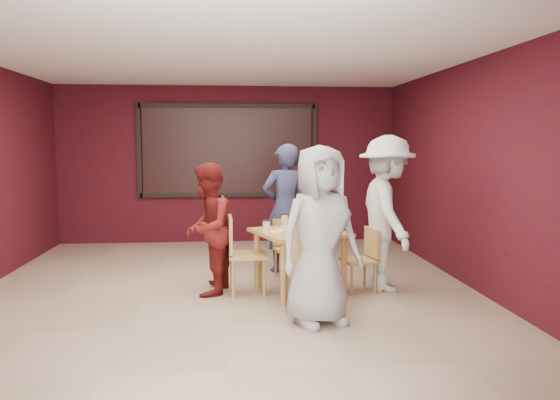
{
  "coord_description": "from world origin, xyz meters",
  "views": [
    {
      "loc": [
        0.04,
        -6.36,
        1.79
      ],
      "look_at": [
        0.61,
        -0.06,
        1.12
      ],
      "focal_mm": 35.0,
      "sensor_mm": 36.0,
      "label": 1
    }
  ],
  "objects": [
    {
      "name": "chair_right",
      "position": [
        1.63,
        -0.02,
        0.44
      ],
      "size": [
        0.43,
        0.43,
        0.77
      ],
      "color": "#BD8A49",
      "rests_on": "floor"
    },
    {
      "name": "chair_left",
      "position": [
        0.15,
        0.03,
        0.53
      ],
      "size": [
        0.46,
        0.46,
        0.93
      ],
      "color": "#BD8A49",
      "rests_on": "floor"
    },
    {
      "name": "dining_table",
      "position": [
        0.84,
        -0.06,
        0.67
      ],
      "size": [
        1.22,
        1.22,
        0.91
      ],
      "color": "#B38A49",
      "rests_on": "floor"
    },
    {
      "name": "diner_left",
      "position": [
        -0.24,
        0.04,
        0.78
      ],
      "size": [
        0.73,
        0.86,
        1.56
      ],
      "primitive_type": "imported",
      "rotation": [
        0.0,
        0.0,
        -1.78
      ],
      "color": "maroon",
      "rests_on": "floor"
    },
    {
      "name": "diner_back",
      "position": [
        0.79,
        1.11,
        0.89
      ],
      "size": [
        0.72,
        0.54,
        1.78
      ],
      "primitive_type": "imported",
      "rotation": [
        0.0,
        0.0,
        3.33
      ],
      "color": "#2E3252",
      "rests_on": "floor"
    },
    {
      "name": "floor",
      "position": [
        0.0,
        0.0,
        0.0
      ],
      "size": [
        7.0,
        7.0,
        0.0
      ],
      "primitive_type": "plane",
      "color": "tan",
      "rests_on": "ground"
    },
    {
      "name": "chair_back",
      "position": [
        0.8,
        0.75,
        0.44
      ],
      "size": [
        0.44,
        0.44,
        0.78
      ],
      "color": "#BD8A49",
      "rests_on": "floor"
    },
    {
      "name": "diner_right",
      "position": [
        1.93,
        0.05,
        0.94
      ],
      "size": [
        0.72,
        1.23,
        1.88
      ],
      "primitive_type": "imported",
      "rotation": [
        0.0,
        0.0,
        1.59
      ],
      "color": "silver",
      "rests_on": "floor"
    },
    {
      "name": "chair_front",
      "position": [
        0.86,
        -0.78,
        0.55
      ],
      "size": [
        0.49,
        0.49,
        0.97
      ],
      "color": "#BD8A49",
      "rests_on": "floor"
    },
    {
      "name": "window_blinds",
      "position": [
        0.0,
        3.45,
        1.65
      ],
      "size": [
        3.0,
        0.02,
        1.5
      ],
      "primitive_type": "cube",
      "color": "black"
    },
    {
      "name": "diner_front",
      "position": [
        0.91,
        -1.14,
        0.89
      ],
      "size": [
        1.01,
        0.84,
        1.77
      ],
      "primitive_type": "imported",
      "rotation": [
        0.0,
        0.0,
        0.37
      ],
      "color": "#9E9E9E",
      "rests_on": "floor"
    }
  ]
}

